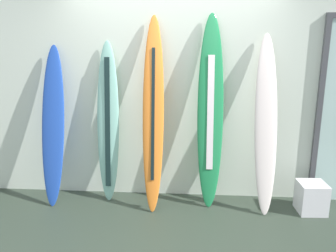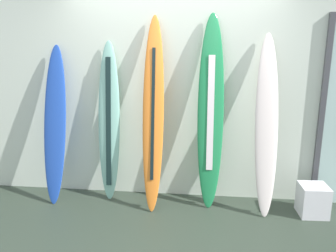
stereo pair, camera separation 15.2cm
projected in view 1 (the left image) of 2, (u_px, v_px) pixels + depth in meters
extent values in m
cube|color=#303B30|center=(165.00, 251.00, 3.20)|extent=(8.00, 8.00, 0.04)
cube|color=silver|center=(173.00, 84.00, 4.12)|extent=(7.20, 0.20, 2.80)
ellipsoid|color=#2049B4|center=(53.00, 126.00, 3.98)|extent=(0.29, 0.45, 1.87)
ellipsoid|color=#87C6B6|center=(108.00, 123.00, 4.04)|extent=(0.28, 0.28, 1.92)
cube|color=black|center=(107.00, 123.00, 4.01)|extent=(0.07, 0.17, 1.53)
cone|color=black|center=(110.00, 186.00, 4.19)|extent=(0.07, 0.08, 0.11)
ellipsoid|color=orange|center=(153.00, 114.00, 3.84)|extent=(0.25, 0.53, 2.20)
cube|color=black|center=(153.00, 114.00, 3.81)|extent=(0.04, 0.32, 1.46)
cone|color=black|center=(153.00, 194.00, 3.91)|extent=(0.07, 0.09, 0.11)
ellipsoid|color=#20834A|center=(210.00, 113.00, 3.87)|extent=(0.30, 0.36, 2.21)
cube|color=white|center=(210.00, 113.00, 3.84)|extent=(0.08, 0.18, 1.29)
cone|color=black|center=(208.00, 190.00, 4.01)|extent=(0.07, 0.08, 0.11)
ellipsoid|color=silver|center=(266.00, 124.00, 3.78)|extent=(0.27, 0.51, 2.00)
cone|color=black|center=(263.00, 198.00, 3.85)|extent=(0.07, 0.09, 0.11)
cube|color=white|center=(311.00, 197.00, 3.86)|extent=(0.31, 0.31, 0.35)
cube|color=#47474C|center=(318.00, 114.00, 3.96)|extent=(0.06, 0.06, 2.14)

